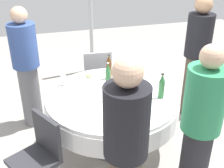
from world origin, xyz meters
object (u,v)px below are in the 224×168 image
at_px(plate_rear, 140,86).
at_px(chair_mid, 97,72).
at_px(plate_near, 89,77).
at_px(person_outer, 27,67).
at_px(bottle_green_left, 162,87).
at_px(wine_glass_front, 63,78).
at_px(bottle_green_outer, 108,76).
at_px(plate_right, 101,97).
at_px(wine_glass_mid, 127,87).
at_px(wine_glass_west, 137,92).
at_px(chair_west, 40,152).
at_px(dining_table, 112,106).
at_px(wine_glass_right, 113,84).
at_px(person_north, 126,153).
at_px(person_left, 196,57).
at_px(wine_glass_south, 134,66).
at_px(bottle_brown_north, 109,67).
at_px(person_front, 200,130).

bearing_deg(plate_rear, chair_mid, -163.13).
height_order(plate_near, person_outer, person_outer).
xyz_separation_m(bottle_green_left, chair_mid, (-1.31, -0.43, -0.36)).
height_order(bottle_green_left, wine_glass_front, bottle_green_left).
distance_m(bottle_green_outer, plate_right, 0.31).
xyz_separation_m(wine_glass_mid, wine_glass_west, (0.11, 0.07, -0.01)).
bearing_deg(chair_west, plate_right, -86.76).
bearing_deg(wine_glass_west, dining_table, -123.24).
bearing_deg(wine_glass_right, wine_glass_west, 39.74).
distance_m(bottle_green_left, person_outer, 1.74).
bearing_deg(plate_rear, wine_glass_west, -27.47).
bearing_deg(person_outer, person_north, -118.23).
relative_size(wine_glass_front, chair_mid, 0.16).
relative_size(person_left, person_outer, 1.05).
xyz_separation_m(bottle_green_left, plate_rear, (-0.32, -0.13, -0.13)).
relative_size(plate_near, person_left, 0.13).
xyz_separation_m(wine_glass_right, person_north, (1.20, -0.24, 0.04)).
height_order(wine_glass_west, plate_right, wine_glass_west).
relative_size(wine_glass_west, wine_glass_right, 0.90).
bearing_deg(chair_west, wine_glass_front, -51.72).
relative_size(wine_glass_west, plate_near, 0.58).
bearing_deg(person_left, wine_glass_south, -110.23).
bearing_deg(wine_glass_mid, plate_right, -95.60).
distance_m(wine_glass_mid, chair_west, 1.15).
distance_m(person_north, chair_west, 0.97).
bearing_deg(wine_glass_mid, person_outer, -128.65).
bearing_deg(wine_glass_south, person_left, 88.47).
bearing_deg(bottle_brown_north, chair_mid, -179.86).
relative_size(wine_glass_front, person_front, 0.08).
distance_m(wine_glass_west, person_left, 1.23).
bearing_deg(chair_west, person_north, -164.10).
relative_size(dining_table, bottle_green_outer, 4.95).
distance_m(bottle_brown_north, plate_near, 0.29).
height_order(wine_glass_front, plate_right, wine_glass_front).
bearing_deg(bottle_brown_north, wine_glass_mid, 9.88).
distance_m(wine_glass_mid, wine_glass_west, 0.13).
relative_size(bottle_green_outer, plate_rear, 1.36).
bearing_deg(wine_glass_south, bottle_green_left, 7.83).
distance_m(wine_glass_south, plate_rear, 0.36).
relative_size(bottle_green_left, chair_mid, 0.34).
distance_m(bottle_green_outer, wine_glass_front, 0.54).
bearing_deg(wine_glass_west, bottle_green_left, 81.47).
bearing_deg(wine_glass_mid, bottle_green_left, 66.55).
bearing_deg(person_north, chair_mid, -86.80).
bearing_deg(chair_mid, person_front, -74.45).
bearing_deg(bottle_green_left, plate_near, -136.75).
relative_size(bottle_brown_north, plate_rear, 1.42).
bearing_deg(bottle_green_left, bottle_brown_north, -145.56).
bearing_deg(chair_west, plate_near, -64.32).
bearing_deg(person_left, bottle_green_left, -70.00).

